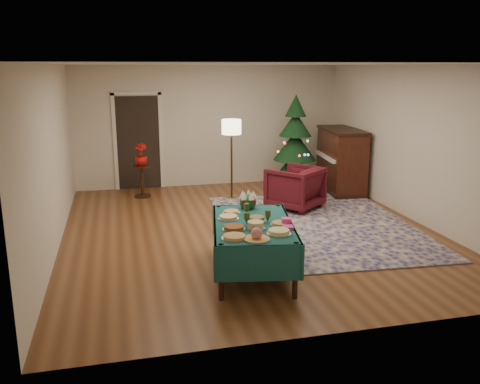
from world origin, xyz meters
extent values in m
plane|color=#593319|center=(0.00, 0.00, 0.00)|extent=(7.00, 7.00, 0.00)
plane|color=white|center=(0.00, 0.00, 2.70)|extent=(7.00, 7.00, 0.00)
plane|color=beige|center=(0.00, 3.50, 1.35)|extent=(6.00, 0.00, 6.00)
plane|color=beige|center=(0.00, -3.50, 1.35)|extent=(6.00, 0.00, 6.00)
plane|color=beige|center=(-3.00, 0.00, 1.35)|extent=(0.00, 7.00, 7.00)
plane|color=beige|center=(3.00, 0.00, 1.35)|extent=(0.00, 7.00, 7.00)
cube|color=black|center=(-1.60, 3.48, 1.02)|extent=(0.92, 0.02, 2.04)
cube|color=silver|center=(-2.10, 3.48, 1.05)|extent=(0.08, 0.04, 2.14)
cube|color=silver|center=(-1.10, 3.48, 1.05)|extent=(0.08, 0.04, 2.14)
cube|color=silver|center=(-1.60, 3.48, 2.10)|extent=(1.08, 0.04, 0.08)
cube|color=#1B1655|center=(1.20, 0.00, 0.01)|extent=(3.46, 4.40, 0.02)
cylinder|color=black|center=(-0.97, -2.47, 0.35)|extent=(0.06, 0.06, 0.69)
cylinder|color=black|center=(-0.68, -0.90, 0.35)|extent=(0.06, 0.06, 0.69)
cylinder|color=black|center=(-0.12, -2.63, 0.35)|extent=(0.06, 0.06, 0.69)
cylinder|color=black|center=(0.17, -1.05, 0.35)|extent=(0.06, 0.06, 0.69)
cube|color=#134245|center=(-0.40, -1.76, 0.67)|extent=(1.31, 1.90, 0.04)
cube|color=#134245|center=(-0.24, -0.91, 0.47)|extent=(1.03, 0.21, 0.43)
cube|color=#134245|center=(-0.55, -2.61, 0.47)|extent=(1.03, 0.21, 0.43)
cube|color=#134245|center=(0.09, -1.85, 0.47)|extent=(0.35, 1.75, 0.43)
cube|color=#134245|center=(-0.89, -1.67, 0.47)|extent=(0.35, 1.75, 0.43)
cylinder|color=silver|center=(-0.77, -2.31, 0.70)|extent=(0.31, 0.31, 0.01)
cylinder|color=tan|center=(-0.77, -2.31, 0.72)|extent=(0.26, 0.26, 0.03)
cylinder|color=silver|center=(-0.53, -2.42, 0.70)|extent=(0.32, 0.32, 0.01)
sphere|color=#CC727A|center=(-0.53, -2.42, 0.77)|extent=(0.14, 0.14, 0.14)
cylinder|color=silver|center=(-0.21, -2.28, 0.70)|extent=(0.30, 0.30, 0.01)
cylinder|color=#D8D172|center=(-0.21, -2.28, 0.72)|extent=(0.25, 0.25, 0.05)
cylinder|color=silver|center=(-0.70, -1.98, 0.70)|extent=(0.29, 0.29, 0.01)
cylinder|color=brown|center=(-0.70, -1.98, 0.72)|extent=(0.25, 0.25, 0.04)
cylinder|color=silver|center=(-0.43, -2.01, 0.70)|extent=(0.24, 0.24, 0.01)
cylinder|color=tan|center=(-0.43, -2.01, 0.74)|extent=(0.20, 0.20, 0.08)
cylinder|color=silver|center=(-0.08, -1.93, 0.70)|extent=(0.26, 0.26, 0.01)
cylinder|color=#B2844C|center=(-0.08, -1.93, 0.72)|extent=(0.22, 0.22, 0.03)
cylinder|color=silver|center=(-0.67, -1.53, 0.70)|extent=(0.28, 0.28, 0.01)
cylinder|color=#D8BF7F|center=(-0.67, -1.53, 0.72)|extent=(0.24, 0.24, 0.04)
cylinder|color=silver|center=(-0.34, -1.72, 0.70)|extent=(0.24, 0.24, 0.01)
cylinder|color=maroon|center=(-0.34, -1.72, 0.73)|extent=(0.21, 0.21, 0.06)
cylinder|color=silver|center=(-0.57, -1.27, 0.70)|extent=(0.24, 0.24, 0.01)
cylinder|color=tan|center=(-0.57, -1.27, 0.72)|extent=(0.21, 0.21, 0.03)
cone|color=#2D471E|center=(-0.39, -1.40, 0.73)|extent=(0.06, 0.06, 0.08)
cylinder|color=#2D471E|center=(-0.39, -1.40, 0.81)|extent=(0.07, 0.07, 0.08)
cone|color=#2D471E|center=(-0.21, -1.79, 0.73)|extent=(0.06, 0.06, 0.08)
cylinder|color=#2D471E|center=(-0.21, -1.79, 0.81)|extent=(0.07, 0.07, 0.08)
cone|color=#2D471E|center=(-0.50, -1.83, 0.73)|extent=(0.06, 0.06, 0.08)
cylinder|color=#2D471E|center=(-0.50, -1.83, 0.81)|extent=(0.07, 0.07, 0.08)
cube|color=#D33A96|center=(-0.04, -2.11, 0.71)|extent=(0.16, 0.16, 0.04)
cube|color=#EF42A0|center=(-0.01, -1.95, 0.74)|extent=(0.13, 0.13, 0.09)
sphere|color=#1E4C1E|center=(-0.29, -1.08, 0.78)|extent=(0.24, 0.24, 0.24)
cone|color=white|center=(-0.20, -1.08, 0.89)|extent=(0.09, 0.09, 0.11)
cone|color=white|center=(-0.26, -1.00, 0.89)|extent=(0.09, 0.09, 0.11)
cone|color=white|center=(-0.35, -1.03, 0.89)|extent=(0.09, 0.09, 0.11)
cone|color=white|center=(-0.35, -1.13, 0.89)|extent=(0.09, 0.09, 0.11)
cone|color=white|center=(-0.26, -1.16, 0.89)|extent=(0.09, 0.09, 0.11)
sphere|color=#B20C0F|center=(-0.20, -1.02, 0.82)|extent=(0.06, 0.06, 0.06)
sphere|color=#B20C0F|center=(-0.34, -1.00, 0.82)|extent=(0.06, 0.06, 0.06)
sphere|color=#B20C0F|center=(-0.37, -1.14, 0.82)|extent=(0.06, 0.06, 0.06)
sphere|color=#B20C0F|center=(-0.23, -1.16, 0.82)|extent=(0.06, 0.06, 0.06)
imported|color=#4B1018|center=(1.20, 1.06, 0.45)|extent=(1.20, 1.19, 0.90)
cylinder|color=#A57F3F|center=(0.20, 2.14, 0.01)|extent=(0.28, 0.28, 0.03)
cylinder|color=black|center=(0.20, 2.14, 0.74)|extent=(0.04, 0.04, 1.48)
cylinder|color=#FFEABF|center=(0.20, 2.14, 1.48)|extent=(0.39, 0.39, 0.30)
cylinder|color=black|center=(-1.59, 2.67, 0.02)|extent=(0.33, 0.33, 0.04)
cylinder|color=black|center=(-1.59, 2.67, 0.32)|extent=(0.07, 0.07, 0.61)
cylinder|color=black|center=(-1.59, 2.67, 0.65)|extent=(0.37, 0.37, 0.03)
imported|color=#A0100B|center=(-1.59, 2.67, 0.79)|extent=(0.26, 0.47, 0.26)
cylinder|color=black|center=(1.70, 2.51, 0.08)|extent=(0.12, 0.12, 0.17)
cone|color=black|center=(1.70, 2.51, 0.47)|extent=(1.23, 1.23, 0.73)
cone|color=black|center=(1.70, 2.51, 0.99)|extent=(1.01, 1.01, 0.62)
cone|color=black|center=(1.70, 2.51, 1.46)|extent=(0.76, 0.76, 0.52)
cone|color=black|center=(1.70, 2.51, 1.85)|extent=(0.49, 0.49, 0.47)
cube|color=black|center=(2.65, 2.18, 0.04)|extent=(0.86, 1.63, 0.09)
cube|color=black|center=(2.65, 2.18, 0.68)|extent=(0.83, 1.60, 1.27)
cube|color=black|center=(2.65, 2.18, 1.34)|extent=(0.88, 1.65, 0.05)
cube|color=white|center=(2.32, 2.21, 0.77)|extent=(0.29, 1.32, 0.07)
camera|label=1|loc=(-2.05, -7.84, 2.67)|focal=38.00mm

